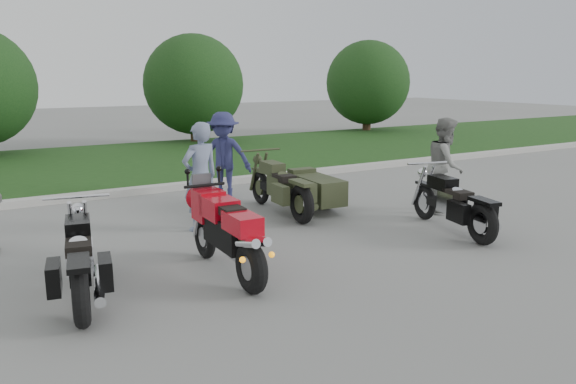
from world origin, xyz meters
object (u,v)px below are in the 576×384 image
cruiser_left (81,263)px  person_stripe (200,177)px  cruiser_sidecar (302,189)px  sportbike_red (227,231)px  cruiser_right (455,206)px  person_grey (445,165)px  person_denim (223,156)px

cruiser_left → person_stripe: person_stripe is taller
cruiser_left → cruiser_sidecar: cruiser_sidecar is taller
sportbike_red → cruiser_right: size_ratio=0.96×
cruiser_left → person_stripe: bearing=52.9°
sportbike_red → cruiser_sidecar: bearing=43.4°
person_grey → cruiser_right: bearing=-166.7°
person_denim → sportbike_red: bearing=-76.7°
cruiser_left → person_denim: person_denim is taller
cruiser_right → person_grey: (0.97, 1.19, 0.45)m
cruiser_left → person_grey: bearing=19.1°
cruiser_sidecar → sportbike_red: bearing=-134.5°
cruiser_sidecar → cruiser_left: bearing=-149.2°
cruiser_sidecar → person_stripe: person_stripe is taller
cruiser_left → person_denim: size_ratio=1.26×
sportbike_red → cruiser_sidecar: size_ratio=0.89×
sportbike_red → cruiser_right: 4.09m
sportbike_red → cruiser_right: sportbike_red is taller
cruiser_sidecar → person_stripe: bearing=-171.3°
cruiser_sidecar → person_grey: (2.39, -1.31, 0.46)m
sportbike_red → cruiser_left: sportbike_red is taller
cruiser_left → cruiser_sidecar: 5.05m
cruiser_right → person_denim: (-2.22, 4.32, 0.46)m
person_grey → sportbike_red: bearing=154.9°
person_stripe → person_grey: person_stripe is taller
cruiser_sidecar → person_denim: person_denim is taller
cruiser_left → sportbike_red: bearing=7.9°
cruiser_sidecar → person_stripe: (-2.13, -0.20, 0.47)m
cruiser_left → person_grey: size_ratio=1.29×
cruiser_left → person_denim: 5.56m
sportbike_red → person_grey: 5.18m
cruiser_sidecar → cruiser_right: bearing=-57.1°
person_stripe → cruiser_right: bearing=136.2°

